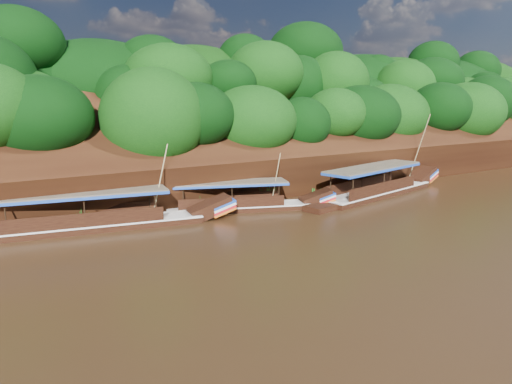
% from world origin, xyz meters
% --- Properties ---
extents(ground, '(160.00, 160.00, 0.00)m').
position_xyz_m(ground, '(0.00, 0.00, 0.00)').
color(ground, black).
rests_on(ground, ground).
extents(riverbank, '(120.00, 30.06, 19.40)m').
position_xyz_m(riverbank, '(-0.01, 22.73, 1.89)').
color(riverbank, black).
rests_on(riverbank, ground).
extents(boat_0, '(16.77, 5.75, 7.56)m').
position_xyz_m(boat_0, '(11.95, 6.59, 0.61)').
color(boat_0, black).
rests_on(boat_0, ground).
extents(boat_1, '(13.03, 6.31, 4.93)m').
position_xyz_m(boat_1, '(-1.44, 7.89, 0.52)').
color(boat_1, black).
rests_on(boat_1, ground).
extents(boat_2, '(16.57, 4.87, 6.02)m').
position_xyz_m(boat_2, '(-11.96, 8.28, 0.58)').
color(boat_2, black).
rests_on(boat_2, ground).
extents(reeds, '(49.58, 2.50, 2.25)m').
position_xyz_m(reeds, '(-2.70, 9.43, 0.88)').
color(reeds, '#1A6118').
rests_on(reeds, ground).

